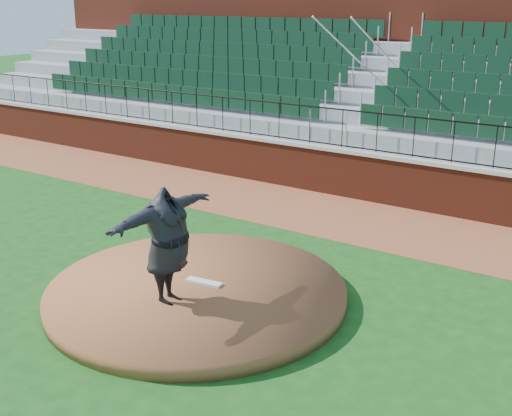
% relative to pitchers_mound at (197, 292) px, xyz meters
% --- Properties ---
extents(ground, '(90.00, 90.00, 0.00)m').
position_rel_pitchers_mound_xyz_m(ground, '(0.20, 0.09, -0.12)').
color(ground, '#154915').
rests_on(ground, ground).
extents(warning_track, '(34.00, 3.20, 0.01)m').
position_rel_pitchers_mound_xyz_m(warning_track, '(0.20, 5.49, -0.12)').
color(warning_track, brown).
rests_on(warning_track, ground).
extents(field_wall, '(34.00, 0.35, 1.20)m').
position_rel_pitchers_mound_xyz_m(field_wall, '(0.20, 7.09, 0.47)').
color(field_wall, maroon).
rests_on(field_wall, ground).
extents(wall_cap, '(34.00, 0.45, 0.10)m').
position_rel_pitchers_mound_xyz_m(wall_cap, '(0.20, 7.09, 1.12)').
color(wall_cap, '#B7B7B7').
rests_on(wall_cap, field_wall).
extents(wall_railing, '(34.00, 0.05, 1.00)m').
position_rel_pitchers_mound_xyz_m(wall_railing, '(0.20, 7.09, 1.67)').
color(wall_railing, black).
rests_on(wall_railing, wall_cap).
extents(seating_stands, '(34.00, 5.10, 4.60)m').
position_rel_pitchers_mound_xyz_m(seating_stands, '(0.20, 9.81, 2.18)').
color(seating_stands, gray).
rests_on(seating_stands, ground).
extents(concourse_wall, '(34.00, 0.50, 5.50)m').
position_rel_pitchers_mound_xyz_m(concourse_wall, '(0.20, 12.61, 2.62)').
color(concourse_wall, maroon).
rests_on(concourse_wall, ground).
extents(pitchers_mound, '(5.27, 5.27, 0.25)m').
position_rel_pitchers_mound_xyz_m(pitchers_mound, '(0.00, 0.00, 0.00)').
color(pitchers_mound, brown).
rests_on(pitchers_mound, ground).
extents(pitching_rubber, '(0.69, 0.26, 0.05)m').
position_rel_pitchers_mound_xyz_m(pitching_rubber, '(0.04, 0.16, 0.15)').
color(pitching_rubber, white).
rests_on(pitching_rubber, pitchers_mound).
extents(pitcher, '(0.73, 2.47, 1.99)m').
position_rel_pitchers_mound_xyz_m(pitcher, '(0.00, -0.70, 1.12)').
color(pitcher, black).
rests_on(pitcher, pitchers_mound).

